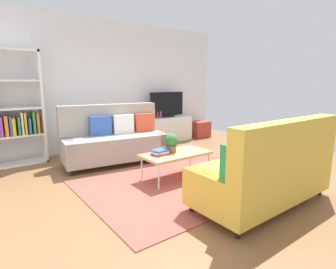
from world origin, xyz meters
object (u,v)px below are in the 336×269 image
Objects in this scene: couch_green at (267,171)px; tv_console at (166,129)px; vase_0 at (146,115)px; bottle_2 at (161,115)px; storage_trunk at (200,129)px; potted_plant at (171,142)px; couch_beige at (115,139)px; table_book_0 at (160,154)px; bookshelf at (8,114)px; bottle_0 at (155,114)px; bottle_1 at (158,115)px; tv at (167,105)px; coffee_table at (176,154)px.

couch_green reaches higher than tv_console.
bottle_2 is (0.37, -0.09, 0.00)m from vase_0.
potted_plant is (-2.68, -2.17, 0.36)m from storage_trunk.
couch_beige is 3.84× the size of storage_trunk.
potted_plant is at bearing 2.66° from table_book_0.
bookshelf is at bearing 179.67° from tv_console.
couch_beige is 1.93m from bottle_2.
storage_trunk is 2.20× the size of bottle_0.
potted_plant is 1.25× the size of table_book_0.
storage_trunk is at bearing -1.49° from bookshelf.
bottle_2 is at bearing -169.30° from tv_console.
table_book_0 is 1.54× the size of bottle_1.
bottle_2 is at bearing 54.43° from table_book_0.
table_book_0 is at bearing -125.57° from bottle_2.
tv is at bearing 3.77° from bottle_1.
tv is 1.32m from storage_trunk.
potted_plant is at bearing -141.05° from storage_trunk.
bookshelf is 8.75× the size of table_book_0.
bookshelf is 13.80× the size of vase_0.
coffee_table is at bearing -123.33° from tv_console.
bottle_1 is (0.95, 3.72, 0.27)m from couch_green.
couch_green is at bearing -59.00° from bookshelf.
bookshelf is 4.69m from storage_trunk.
tv_console is at bearing 5.78° from bottle_0.
table_book_0 is 1.49× the size of bottle_2.
potted_plant reaches higher than tv_console.
couch_beige is 13.11× the size of vase_0.
storage_trunk is (3.01, 0.82, -0.23)m from couch_beige.
bookshelf reaches higher than couch_beige.
couch_beige is 12.76× the size of bottle_1.
bookshelf is (-1.99, 2.36, 0.57)m from coffee_table.
storage_trunk is 1.73× the size of potted_plant.
vase_0 is at bearing 161.95° from bottle_1.
vase_0 is at bearing 0.58° from bookshelf.
tv_console is 2.69× the size of storage_trunk.
coffee_table is 7.04× the size of bottle_1.
potted_plant is 2.53m from vase_0.
couch_beige is at bearing 94.38° from table_book_0.
couch_green reaches higher than storage_trunk.
couch_beige is 12.38× the size of bottle_2.
couch_beige is at bearing -144.09° from vase_0.
couch_green is at bearing -100.04° from vase_0.
tv is at bearing 54.88° from potted_plant.
bookshelf is 6.99× the size of potted_plant.
coffee_table is at bearing -59.71° from potted_plant.
table_book_0 is at bearing -123.98° from bottle_1.
tv is 2.77m from potted_plant.
couch_beige reaches higher than bottle_2.
tv is 0.31m from bottle_2.
storage_trunk is 1.41m from bottle_2.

